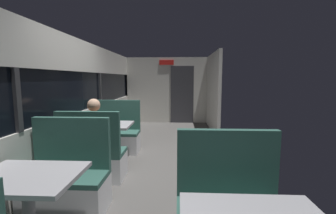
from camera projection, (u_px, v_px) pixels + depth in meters
ground_plane at (154, 167)px, 4.13m from camera, size 3.30×9.20×0.02m
carriage_window_panel_left at (72, 105)px, 4.06m from camera, size 0.09×8.48×2.30m
carriage_end_bulkhead at (168, 91)px, 8.14m from camera, size 2.90×0.11×2.30m
carriage_aisle_panel_right at (213, 93)px, 6.89m from camera, size 0.08×2.40×2.30m
dining_table_near_window at (27, 186)px, 2.02m from camera, size 0.90×0.70×0.74m
bench_near_window_facing_entry at (67, 183)px, 2.75m from camera, size 0.95×0.50×1.10m
dining_table_mid_window at (107, 129)px, 4.24m from camera, size 0.90×0.70×0.74m
bench_mid_window_facing_end at (93, 159)px, 3.58m from camera, size 0.95×0.50×1.10m
bench_mid_window_facing_entry at (117, 136)px, 4.97m from camera, size 0.95×0.50×1.10m
seated_passenger at (94, 144)px, 3.63m from camera, size 0.47×0.55×1.26m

